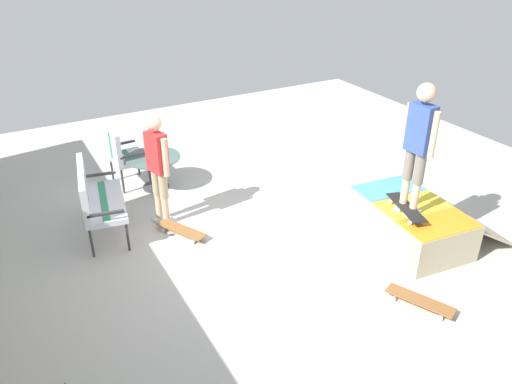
{
  "coord_description": "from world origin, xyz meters",
  "views": [
    {
      "loc": [
        -5.36,
        2.93,
        3.98
      ],
      "look_at": [
        -0.02,
        -0.0,
        0.7
      ],
      "focal_mm": 35.34,
      "sensor_mm": 36.0,
      "label": 1
    }
  ],
  "objects_px": {
    "skate_ramp": "(411,221)",
    "patio_table": "(154,166)",
    "person_skater": "(419,140)",
    "patio_chair_near_house": "(121,152)",
    "person_watching": "(158,162)",
    "skateboard_on_ramp": "(406,208)",
    "skateboard_spare": "(420,301)",
    "patio_bench": "(94,195)",
    "skateboard_by_bench": "(181,230)"
  },
  "relations": [
    {
      "from": "skateboard_by_bench",
      "to": "person_watching",
      "type": "bearing_deg",
      "value": 11.92
    },
    {
      "from": "person_skater",
      "to": "person_watching",
      "type": "bearing_deg",
      "value": 50.38
    },
    {
      "from": "skate_ramp",
      "to": "person_watching",
      "type": "relative_size",
      "value": 1.13
    },
    {
      "from": "person_skater",
      "to": "patio_bench",
      "type": "bearing_deg",
      "value": 56.72
    },
    {
      "from": "person_skater",
      "to": "skateboard_by_bench",
      "type": "xyz_separation_m",
      "value": [
        1.74,
        2.58,
        -1.5
      ]
    },
    {
      "from": "person_skater",
      "to": "skateboard_by_bench",
      "type": "relative_size",
      "value": 2.19
    },
    {
      "from": "patio_chair_near_house",
      "to": "skateboard_on_ramp",
      "type": "height_order",
      "value": "patio_chair_near_house"
    },
    {
      "from": "skate_ramp",
      "to": "person_watching",
      "type": "bearing_deg",
      "value": 53.98
    },
    {
      "from": "skate_ramp",
      "to": "person_watching",
      "type": "height_order",
      "value": "person_watching"
    },
    {
      "from": "patio_bench",
      "to": "skateboard_by_bench",
      "type": "height_order",
      "value": "patio_bench"
    },
    {
      "from": "skateboard_on_ramp",
      "to": "patio_chair_near_house",
      "type": "bearing_deg",
      "value": 37.18
    },
    {
      "from": "patio_chair_near_house",
      "to": "person_skater",
      "type": "distance_m",
      "value": 4.74
    },
    {
      "from": "patio_bench",
      "to": "person_skater",
      "type": "relative_size",
      "value": 0.76
    },
    {
      "from": "skate_ramp",
      "to": "skateboard_spare",
      "type": "bearing_deg",
      "value": 140.69
    },
    {
      "from": "skate_ramp",
      "to": "skateboard_on_ramp",
      "type": "relative_size",
      "value": 2.29
    },
    {
      "from": "skate_ramp",
      "to": "patio_table",
      "type": "height_order",
      "value": "patio_table"
    },
    {
      "from": "patio_bench",
      "to": "person_skater",
      "type": "height_order",
      "value": "person_skater"
    },
    {
      "from": "patio_table",
      "to": "patio_bench",
      "type": "bearing_deg",
      "value": 129.55
    },
    {
      "from": "skate_ramp",
      "to": "skateboard_on_ramp",
      "type": "distance_m",
      "value": 0.48
    },
    {
      "from": "person_watching",
      "to": "person_skater",
      "type": "height_order",
      "value": "person_skater"
    },
    {
      "from": "skateboard_by_bench",
      "to": "patio_table",
      "type": "bearing_deg",
      "value": -5.64
    },
    {
      "from": "patio_table",
      "to": "person_watching",
      "type": "relative_size",
      "value": 0.54
    },
    {
      "from": "skateboard_spare",
      "to": "skate_ramp",
      "type": "bearing_deg",
      "value": -39.31
    },
    {
      "from": "person_skater",
      "to": "patio_chair_near_house",
      "type": "bearing_deg",
      "value": 37.88
    },
    {
      "from": "person_watching",
      "to": "skateboard_by_bench",
      "type": "bearing_deg",
      "value": -168.08
    },
    {
      "from": "patio_chair_near_house",
      "to": "skateboard_spare",
      "type": "distance_m",
      "value": 5.19
    },
    {
      "from": "skateboard_spare",
      "to": "skateboard_on_ramp",
      "type": "relative_size",
      "value": 0.98
    },
    {
      "from": "person_skater",
      "to": "skateboard_spare",
      "type": "bearing_deg",
      "value": 145.97
    },
    {
      "from": "patio_chair_near_house",
      "to": "skateboard_by_bench",
      "type": "distance_m",
      "value": 2.01
    },
    {
      "from": "skate_ramp",
      "to": "patio_table",
      "type": "xyz_separation_m",
      "value": [
        3.22,
        2.65,
        0.13
      ]
    },
    {
      "from": "person_skater",
      "to": "patio_table",
      "type": "bearing_deg",
      "value": 36.12
    },
    {
      "from": "patio_bench",
      "to": "patio_chair_near_house",
      "type": "xyz_separation_m",
      "value": [
        1.3,
        -0.74,
        -0.0
      ]
    },
    {
      "from": "skate_ramp",
      "to": "patio_chair_near_house",
      "type": "xyz_separation_m",
      "value": [
        3.56,
        3.08,
        0.34
      ]
    },
    {
      "from": "skateboard_by_bench",
      "to": "patio_chair_near_house",
      "type": "bearing_deg",
      "value": 7.93
    },
    {
      "from": "patio_bench",
      "to": "patio_chair_near_house",
      "type": "height_order",
      "value": "same"
    },
    {
      "from": "person_watching",
      "to": "skateboard_spare",
      "type": "height_order",
      "value": "person_watching"
    },
    {
      "from": "skate_ramp",
      "to": "skateboard_spare",
      "type": "relative_size",
      "value": 2.32
    },
    {
      "from": "patio_table",
      "to": "skateboard_on_ramp",
      "type": "relative_size",
      "value": 1.09
    },
    {
      "from": "skate_ramp",
      "to": "patio_bench",
      "type": "relative_size",
      "value": 1.42
    },
    {
      "from": "patio_table",
      "to": "skateboard_on_ramp",
      "type": "height_order",
      "value": "skateboard_on_ramp"
    },
    {
      "from": "patio_table",
      "to": "skateboard_by_bench",
      "type": "bearing_deg",
      "value": 174.36
    },
    {
      "from": "person_watching",
      "to": "skateboard_on_ramp",
      "type": "distance_m",
      "value": 3.47
    },
    {
      "from": "skateboard_on_ramp",
      "to": "person_watching",
      "type": "bearing_deg",
      "value": 49.52
    },
    {
      "from": "person_skater",
      "to": "skateboard_on_ramp",
      "type": "bearing_deg",
      "value": 112.02
    },
    {
      "from": "patio_bench",
      "to": "skateboard_by_bench",
      "type": "bearing_deg",
      "value": -121.5
    },
    {
      "from": "skate_ramp",
      "to": "patio_chair_near_house",
      "type": "distance_m",
      "value": 4.72
    },
    {
      "from": "patio_bench",
      "to": "person_watching",
      "type": "xyz_separation_m",
      "value": [
        -0.14,
        -0.91,
        0.36
      ]
    },
    {
      "from": "patio_chair_near_house",
      "to": "skateboard_spare",
      "type": "relative_size",
      "value": 1.26
    },
    {
      "from": "skateboard_on_ramp",
      "to": "person_skater",
      "type": "bearing_deg",
      "value": -67.98
    },
    {
      "from": "person_watching",
      "to": "skate_ramp",
      "type": "bearing_deg",
      "value": -126.02
    }
  ]
}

